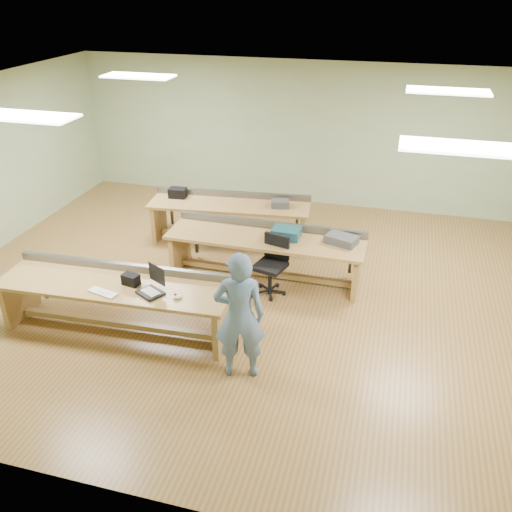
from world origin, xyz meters
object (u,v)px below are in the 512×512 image
(workbench_front, at_px, (117,294))
(parts_bin_teal, at_px, (286,233))
(laptop_base, at_px, (150,293))
(camera_bag, at_px, (131,280))
(workbench_back, at_px, (230,213))
(parts_bin_grey, at_px, (341,240))
(person, at_px, (239,316))
(drinks_can, at_px, (272,233))
(mug, at_px, (269,237))
(workbench_mid, at_px, (266,247))
(task_chair, at_px, (271,273))

(workbench_front, xyz_separation_m, parts_bin_teal, (1.95, 2.02, 0.26))
(laptop_base, bearing_deg, camera_bag, -175.26)
(workbench_back, xyz_separation_m, parts_bin_grey, (2.20, -1.14, 0.26))
(laptop_base, height_order, parts_bin_grey, parts_bin_grey)
(person, relative_size, laptop_base, 5.31)
(person, height_order, parts_bin_grey, person)
(drinks_can, bearing_deg, person, -85.39)
(camera_bag, xyz_separation_m, parts_bin_grey, (2.60, 2.02, -0.01))
(workbench_front, height_order, mug, workbench_front)
(parts_bin_teal, distance_m, mug, 0.30)
(workbench_front, bearing_deg, mug, 44.61)
(workbench_back, bearing_deg, camera_bag, -103.18)
(workbench_mid, relative_size, camera_bag, 14.14)
(workbench_front, height_order, parts_bin_teal, parts_bin_teal)
(workbench_front, distance_m, mug, 2.52)
(person, relative_size, parts_bin_teal, 3.85)
(task_chair, xyz_separation_m, parts_bin_grey, (1.00, 0.51, 0.47))
(workbench_mid, distance_m, camera_bag, 2.41)
(task_chair, bearing_deg, parts_bin_teal, 92.19)
(laptop_base, bearing_deg, drinks_can, 90.90)
(mug, height_order, drinks_can, drinks_can)
(task_chair, bearing_deg, mug, 127.69)
(parts_bin_grey, relative_size, drinks_can, 3.76)
(workbench_front, relative_size, mug, 24.57)
(laptop_base, relative_size, parts_bin_teal, 0.73)
(workbench_mid, relative_size, parts_bin_grey, 6.69)
(workbench_back, distance_m, task_chair, 2.05)
(parts_bin_teal, relative_size, parts_bin_grey, 0.93)
(camera_bag, bearing_deg, parts_bin_teal, 61.90)
(laptop_base, distance_m, parts_bin_grey, 3.13)
(laptop_base, xyz_separation_m, drinks_can, (1.13, 2.12, 0.05))
(parts_bin_teal, xyz_separation_m, mug, (-0.25, -0.18, -0.02))
(workbench_back, xyz_separation_m, parts_bin_teal, (1.32, -1.15, 0.27))
(parts_bin_teal, relative_size, drinks_can, 3.49)
(workbench_back, height_order, camera_bag, camera_bag)
(parts_bin_grey, bearing_deg, workbench_front, -144.39)
(workbench_front, height_order, task_chair, task_chair)
(workbench_back, bearing_deg, parts_bin_grey, -33.27)
(parts_bin_teal, bearing_deg, laptop_base, -122.11)
(workbench_mid, relative_size, drinks_can, 25.18)
(workbench_front, relative_size, drinks_can, 25.88)
(laptop_base, xyz_separation_m, parts_bin_teal, (1.36, 2.17, 0.06))
(parts_bin_grey, bearing_deg, drinks_can, -176.96)
(person, xyz_separation_m, drinks_can, (-0.20, 2.46, -0.04))
(laptop_base, relative_size, task_chair, 0.34)
(camera_bag, distance_m, mug, 2.35)
(person, bearing_deg, task_chair, -103.05)
(workbench_back, distance_m, parts_bin_teal, 1.77)
(laptop_base, relative_size, drinks_can, 2.53)
(person, height_order, drinks_can, person)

